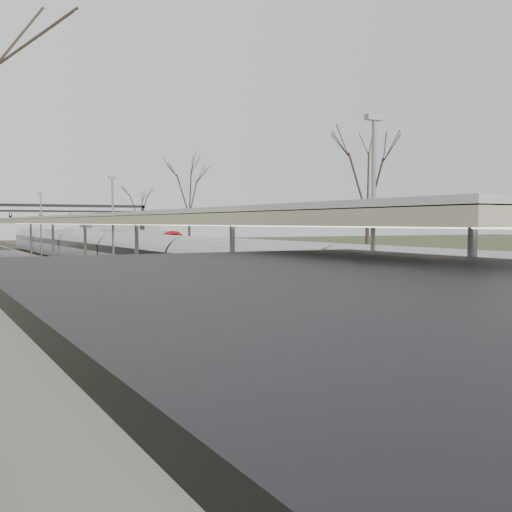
{
  "coord_description": "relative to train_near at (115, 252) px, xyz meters",
  "views": [
    {
      "loc": [
        -16.25,
        3.24,
        3.81
      ],
      "look_at": [
        0.0,
        33.66,
        2.0
      ],
      "focal_mm": 45.0,
      "sensor_mm": 36.0,
      "label": 1
    }
  ],
  "objects": [
    {
      "name": "tree_east_far",
      "position": [
        16.5,
        -10.25,
        5.81
      ],
      "size": [
        5.0,
        5.0,
        10.3
      ],
      "color": "#2D231C",
      "rests_on": "ground"
    },
    {
      "name": "train_far",
      "position": [
        7.0,
        28.08,
        0.0
      ],
      "size": [
        2.62,
        45.21,
        3.05
      ],
      "color": "#A9ACB3",
      "rests_on": "ground"
    },
    {
      "name": "track_bed",
      "position": [
        2.76,
        2.75,
        -1.42
      ],
      "size": [
        24.0,
        160.0,
        0.22
      ],
      "color": "#474442",
      "rests_on": "ground"
    },
    {
      "name": "passenger",
      "position": [
        -6.61,
        -40.27,
        0.4
      ],
      "size": [
        0.59,
        0.74,
        1.76
      ],
      "primitive_type": "imported",
      "rotation": [
        0.0,
        0.0,
        1.87
      ],
      "color": "navy",
      "rests_on": "platform"
    },
    {
      "name": "train_near",
      "position": [
        0.0,
        0.0,
        0.0
      ],
      "size": [
        2.62,
        90.21,
        3.05
      ],
      "color": "#A9ACB3",
      "rests_on": "ground"
    },
    {
      "name": "canopy",
      "position": [
        -6.55,
        -19.26,
        2.45
      ],
      "size": [
        4.1,
        50.0,
        3.11
      ],
      "color": "slate",
      "rests_on": "platform"
    },
    {
      "name": "station_building",
      "position": [
        -10.0,
        -44.25,
        0.12
      ],
      "size": [
        6.0,
        9.0,
        3.2
      ],
      "primitive_type": "cube",
      "color": "silver",
      "rests_on": "ground"
    },
    {
      "name": "platform",
      "position": [
        -6.55,
        -14.75,
        -0.98
      ],
      "size": [
        3.5,
        69.0,
        1.0
      ],
      "primitive_type": "cube",
      "color": "#9E9B93",
      "rests_on": "ground"
    },
    {
      "name": "signal_gantry",
      "position": [
        2.79,
        32.74,
        3.43
      ],
      "size": [
        21.0,
        0.59,
        6.08
      ],
      "color": "black",
      "rests_on": "ground"
    }
  ]
}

